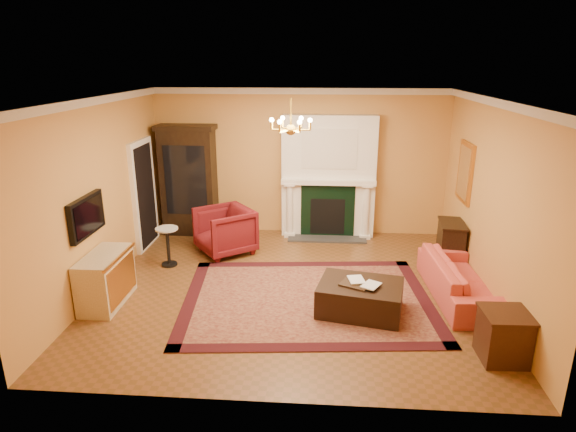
# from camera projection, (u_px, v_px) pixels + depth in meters

# --- Properties ---
(floor) EXTENTS (6.00, 5.50, 0.02)m
(floor) POSITION_uv_depth(u_px,v_px,m) (291.00, 288.00, 7.80)
(floor) COLOR brown
(floor) RESTS_ON ground
(ceiling) EXTENTS (6.00, 5.50, 0.02)m
(ceiling) POSITION_uv_depth(u_px,v_px,m) (291.00, 97.00, 6.87)
(ceiling) COLOR silver
(ceiling) RESTS_ON wall_back
(wall_back) EXTENTS (6.00, 0.02, 3.00)m
(wall_back) POSITION_uv_depth(u_px,v_px,m) (300.00, 163.00, 9.95)
(wall_back) COLOR #CC9049
(wall_back) RESTS_ON floor
(wall_front) EXTENTS (6.00, 0.02, 3.00)m
(wall_front) POSITION_uv_depth(u_px,v_px,m) (272.00, 276.00, 4.72)
(wall_front) COLOR #CC9049
(wall_front) RESTS_ON floor
(wall_left) EXTENTS (0.02, 5.50, 3.00)m
(wall_left) POSITION_uv_depth(u_px,v_px,m) (100.00, 195.00, 7.54)
(wall_left) COLOR #CC9049
(wall_left) RESTS_ON floor
(wall_right) EXTENTS (0.02, 5.50, 3.00)m
(wall_right) POSITION_uv_depth(u_px,v_px,m) (493.00, 203.00, 7.13)
(wall_right) COLOR #CC9049
(wall_right) RESTS_ON floor
(fireplace) EXTENTS (1.90, 0.70, 2.50)m
(fireplace) POSITION_uv_depth(u_px,v_px,m) (328.00, 179.00, 9.83)
(fireplace) COLOR white
(fireplace) RESTS_ON wall_back
(crown_molding) EXTENTS (6.00, 5.50, 0.12)m
(crown_molding) POSITION_uv_depth(u_px,v_px,m) (295.00, 98.00, 7.80)
(crown_molding) COLOR silver
(crown_molding) RESTS_ON ceiling
(doorway) EXTENTS (0.08, 1.05, 2.10)m
(doorway) POSITION_uv_depth(u_px,v_px,m) (144.00, 194.00, 9.29)
(doorway) COLOR white
(doorway) RESTS_ON wall_left
(tv_panel) EXTENTS (0.09, 0.95, 0.58)m
(tv_panel) POSITION_uv_depth(u_px,v_px,m) (87.00, 216.00, 7.02)
(tv_panel) COLOR black
(tv_panel) RESTS_ON wall_left
(gilt_mirror) EXTENTS (0.06, 0.76, 1.05)m
(gilt_mirror) POSITION_uv_depth(u_px,v_px,m) (465.00, 172.00, 8.41)
(gilt_mirror) COLOR gold
(gilt_mirror) RESTS_ON wall_right
(chandelier) EXTENTS (0.63, 0.55, 0.53)m
(chandelier) POSITION_uv_depth(u_px,v_px,m) (291.00, 126.00, 6.99)
(chandelier) COLOR gold
(chandelier) RESTS_ON ceiling
(oriental_rug) EXTENTS (4.02, 3.16, 0.02)m
(oriental_rug) POSITION_uv_depth(u_px,v_px,m) (307.00, 299.00, 7.42)
(oriental_rug) COLOR #430E0E
(oriental_rug) RESTS_ON floor
(china_cabinet) EXTENTS (1.10, 0.51, 2.19)m
(china_cabinet) POSITION_uv_depth(u_px,v_px,m) (189.00, 183.00, 9.98)
(china_cabinet) COLOR black
(china_cabinet) RESTS_ON floor
(wingback_armchair) EXTENTS (1.27, 1.28, 0.97)m
(wingback_armchair) POSITION_uv_depth(u_px,v_px,m) (225.00, 229.00, 9.09)
(wingback_armchair) COLOR maroon
(wingback_armchair) RESTS_ON floor
(pedestal_table) EXTENTS (0.40, 0.40, 0.71)m
(pedestal_table) POSITION_uv_depth(u_px,v_px,m) (168.00, 244.00, 8.53)
(pedestal_table) COLOR black
(pedestal_table) RESTS_ON floor
(commode) EXTENTS (0.50, 1.05, 0.78)m
(commode) POSITION_uv_depth(u_px,v_px,m) (106.00, 279.00, 7.20)
(commode) COLOR beige
(commode) RESTS_ON floor
(coral_sofa) EXTENTS (0.72, 2.09, 0.80)m
(coral_sofa) POSITION_uv_depth(u_px,v_px,m) (460.00, 273.00, 7.39)
(coral_sofa) COLOR #C2403D
(coral_sofa) RESTS_ON floor
(end_table) EXTENTS (0.54, 0.54, 0.60)m
(end_table) POSITION_uv_depth(u_px,v_px,m) (503.00, 337.00, 5.86)
(end_table) COLOR #331B0E
(end_table) RESTS_ON floor
(console_table) EXTENTS (0.47, 0.73, 0.77)m
(console_table) POSITION_uv_depth(u_px,v_px,m) (450.00, 245.00, 8.57)
(console_table) COLOR black
(console_table) RESTS_ON floor
(leather_ottoman) EXTENTS (1.33, 1.08, 0.44)m
(leather_ottoman) POSITION_uv_depth(u_px,v_px,m) (360.00, 297.00, 6.98)
(leather_ottoman) COLOR black
(leather_ottoman) RESTS_ON oriental_rug
(ottoman_tray) EXTENTS (0.50, 0.46, 0.03)m
(ottoman_tray) POSITION_uv_depth(u_px,v_px,m) (355.00, 284.00, 6.87)
(ottoman_tray) COLOR black
(ottoman_tray) RESTS_ON leather_ottoman
(book_a) EXTENTS (0.22, 0.07, 0.29)m
(book_a) POSITION_uv_depth(u_px,v_px,m) (349.00, 272.00, 6.89)
(book_a) COLOR gray
(book_a) RESTS_ON ottoman_tray
(book_b) EXTENTS (0.19, 0.13, 0.29)m
(book_b) POSITION_uv_depth(u_px,v_px,m) (365.00, 275.00, 6.79)
(book_b) COLOR gray
(book_b) RESTS_ON ottoman_tray
(topiary_left) EXTENTS (0.17, 0.17, 0.45)m
(topiary_left) POSITION_uv_depth(u_px,v_px,m) (296.00, 166.00, 9.75)
(topiary_left) COLOR gray
(topiary_left) RESTS_ON fireplace
(topiary_right) EXTENTS (0.14, 0.14, 0.38)m
(topiary_right) POSITION_uv_depth(u_px,v_px,m) (359.00, 169.00, 9.67)
(topiary_right) COLOR gray
(topiary_right) RESTS_ON fireplace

